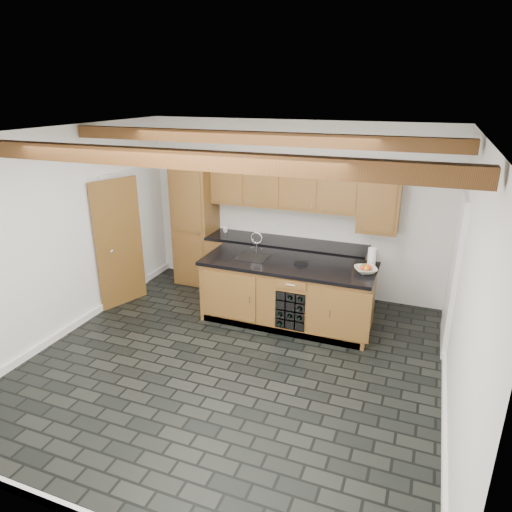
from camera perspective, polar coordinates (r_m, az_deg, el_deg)
The scene contains 10 objects.
ground at distance 5.91m, azimuth -2.88°, elevation -13.10°, with size 5.00×5.00×0.00m, color black.
room_shell at distance 5.73m, azimuth -1.79°, elevation 2.73°, with size 5.01×5.00×5.00m.
back_cabinetry at distance 7.51m, azimuth 1.27°, elevation 2.63°, with size 3.65×0.62×2.20m.
island at distance 6.65m, azimuth 3.97°, elevation -4.57°, with size 2.48×0.96×0.93m.
faucet at distance 6.67m, azimuth -0.37°, elevation 0.21°, with size 0.45×0.40×0.34m.
kitchen_scale at distance 6.43m, azimuth 5.65°, elevation -0.73°, with size 0.19×0.12×0.05m.
fruit_bowl at distance 6.27m, azimuth 13.53°, elevation -1.71°, with size 0.30×0.30×0.07m, color beige.
fruit_cluster at distance 6.25m, azimuth 13.56°, elevation -1.37°, with size 0.16×0.17×0.07m.
paper_towel at distance 6.45m, azimuth 14.27°, elevation -0.18°, with size 0.11×0.11×0.27m, color white.
mug at distance 7.83m, azimuth -3.86°, elevation 3.31°, with size 0.10×0.10×0.09m, color white.
Camera 1 is at (2.05, -4.50, 3.24)m, focal length 32.00 mm.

